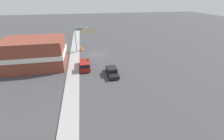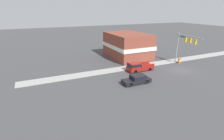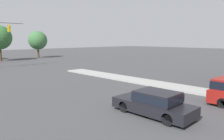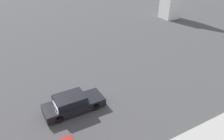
% 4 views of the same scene
% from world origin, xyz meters
% --- Properties ---
extents(ground_plane, '(200.00, 200.00, 0.00)m').
position_xyz_m(ground_plane, '(0.00, 0.00, 0.00)').
color(ground_plane, '#424244').
extents(sidewalk_curb, '(2.40, 60.00, 0.14)m').
position_xyz_m(sidewalk_curb, '(5.70, 0.00, 0.07)').
color(sidewalk_curb, '#9E9E99').
rests_on(sidewalk_curb, ground).
extents(near_signal_assembly, '(6.41, 0.49, 6.76)m').
position_xyz_m(near_signal_assembly, '(3.03, -3.53, 4.93)').
color(near_signal_assembly, gray).
rests_on(near_signal_assembly, ground).
extents(car_lead, '(1.90, 4.81, 1.44)m').
position_xyz_m(car_lead, '(-1.77, 11.61, 0.75)').
color(car_lead, black).
rests_on(car_lead, ground).
extents(pickup_truck_parked, '(1.99, 5.40, 1.79)m').
position_xyz_m(pickup_truck_parked, '(3.31, 8.09, 0.88)').
color(pickup_truck_parked, black).
rests_on(pickup_truck_parked, ground).
extents(construction_barrel, '(0.63, 0.63, 1.11)m').
position_xyz_m(construction_barrel, '(3.90, -3.35, 0.57)').
color(construction_barrel, orange).
rests_on(construction_barrel, ground).
extents(corner_brick_building, '(12.08, 8.63, 6.05)m').
position_xyz_m(corner_brick_building, '(13.29, 4.94, 3.03)').
color(corner_brick_building, brown).
rests_on(corner_brick_building, ground).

